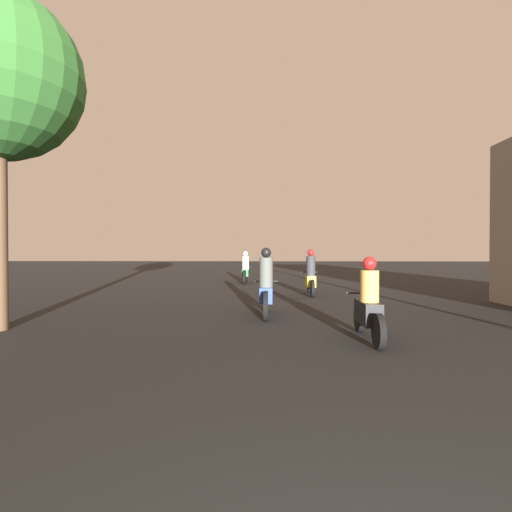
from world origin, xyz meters
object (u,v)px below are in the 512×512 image
at_px(motorcycle_black, 368,307).
at_px(motorcycle_yellow, 311,277).
at_px(motorcycle_blue, 266,289).
at_px(motorcycle_green, 246,270).

distance_m(motorcycle_black, motorcycle_yellow, 7.13).
bearing_deg(motorcycle_yellow, motorcycle_black, -80.60).
distance_m(motorcycle_blue, motorcycle_yellow, 4.85).
relative_size(motorcycle_yellow, motorcycle_green, 0.90).
bearing_deg(motorcycle_yellow, motorcycle_green, 123.70).
xyz_separation_m(motorcycle_yellow, motorcycle_green, (-2.63, 5.24, -0.03)).
distance_m(motorcycle_blue, motorcycle_green, 9.90).
bearing_deg(motorcycle_blue, motorcycle_black, -54.32).
bearing_deg(motorcycle_black, motorcycle_yellow, 96.71).
height_order(motorcycle_black, motorcycle_blue, motorcycle_blue).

